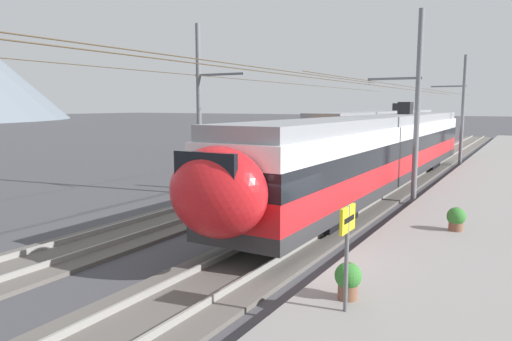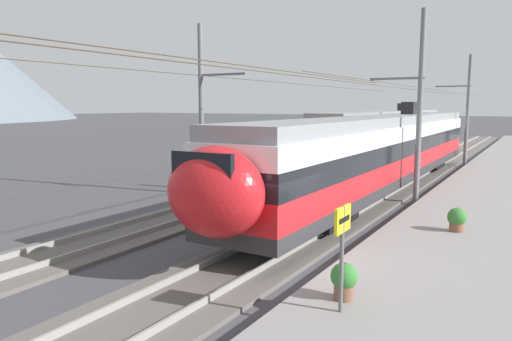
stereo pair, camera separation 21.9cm
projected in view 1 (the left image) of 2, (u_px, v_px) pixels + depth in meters
ground_plane at (293, 270)px, 12.62m from camera, size 400.00×400.00×0.00m
track_near at (254, 261)px, 13.22m from camera, size 120.00×3.00×0.28m
track_far at (122, 235)px, 15.78m from camera, size 120.00×3.00×0.28m
train_near_platform at (381, 149)px, 23.50m from camera, size 29.71×2.88×4.27m
train_far_track at (382, 130)px, 41.85m from camera, size 31.20×2.92×4.27m
catenary_mast_mid at (414, 106)px, 20.58m from camera, size 44.71×2.37×8.41m
catenary_mast_east at (461, 109)px, 33.45m from camera, size 44.71×2.37×7.84m
catenary_mast_far_side at (202, 108)px, 22.72m from camera, size 44.71×2.69×8.18m
platform_sign at (347, 235)px, 9.02m from camera, size 0.70×0.08×2.09m
potted_plant_platform_edge at (456, 218)px, 15.11m from camera, size 0.58×0.58×0.76m
potted_plant_by_shelter at (348, 278)px, 9.77m from camera, size 0.56×0.56×0.77m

